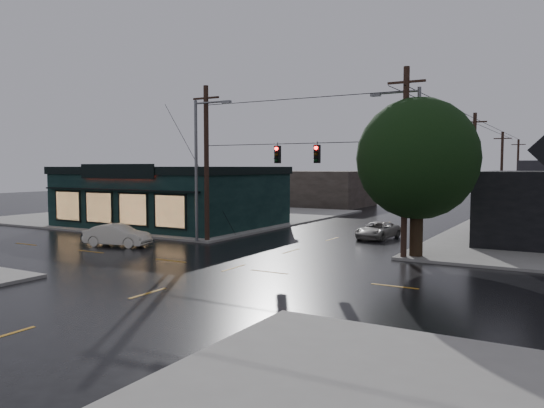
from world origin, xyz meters
The scene contains 15 objects.
ground_plane centered at (0.00, 0.00, 0.00)m, with size 160.00×160.00×0.00m, color black.
sidewalk_nw centered at (-20.00, 20.00, 0.07)m, with size 28.00×28.00×0.15m, color gray.
pizza_shop centered at (-15.00, 12.94, 2.56)m, with size 16.30×12.34×4.90m.
corner_tree centered at (7.00, 7.12, 5.35)m, with size 6.50×6.50×8.47m.
utility_pole_nw centered at (-6.50, 6.50, 0.00)m, with size 2.00×0.32×10.15m, color black, non-canonical shape.
utility_pole_ne centered at (6.50, 6.50, 0.00)m, with size 2.00×0.32×10.15m, color black, non-canonical shape.
utility_pole_far_a centered at (6.50, 28.00, 0.00)m, with size 2.00×0.32×9.65m, color black, non-canonical shape.
utility_pole_far_b centered at (6.50, 48.00, 0.00)m, with size 2.00×0.32×9.15m, color black, non-canonical shape.
utility_pole_far_c centered at (6.50, 68.00, 0.00)m, with size 2.00×0.32×9.15m, color black, non-canonical shape.
span_signal_assembly centered at (0.10, 6.50, 5.70)m, with size 13.00×0.48×1.23m.
streetlight_nw centered at (-6.80, 5.80, 0.00)m, with size 5.40×0.30×9.15m, color slate, non-canonical shape.
streetlight_ne centered at (7.00, 7.20, 0.00)m, with size 5.40×0.30×9.15m, color slate, non-canonical shape.
bg_building_west centered at (-14.00, 40.00, 2.20)m, with size 12.00×10.00×4.40m, color #2F2722.
sedan_cream centered at (-10.28, 2.30, 0.69)m, with size 1.45×4.17×1.37m, color beige.
suv_silver centered at (2.61, 13.81, 0.57)m, with size 1.90×4.13×1.15m, color #9F9A93.
Camera 1 is at (14.36, -21.25, 4.92)m, focal length 35.00 mm.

